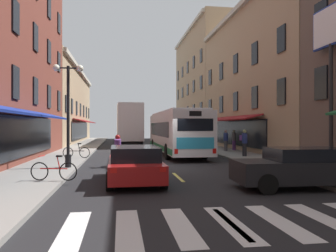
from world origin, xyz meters
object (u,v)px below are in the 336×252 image
object	(u,v)px
sedan_far	(134,164)
pedestrian_mid	(213,138)
sedan_near	(125,136)
bicycle_near	(76,152)
pedestrian_near	(244,142)
street_lamp_twin	(68,110)
billboard_sign	(331,45)
pedestrian_far	(226,140)
sedan_mid	(302,168)
box_truck	(129,125)
bicycle_mid	(54,171)
pedestrian_rear	(234,140)
transit_bus	(176,132)
motorcycle_rider	(118,153)

from	to	relation	value
sedan_far	pedestrian_mid	world-z (taller)	pedestrian_mid
sedan_near	sedan_far	world-z (taller)	sedan_far
bicycle_near	pedestrian_near	xyz separation A→B (m)	(10.68, -0.36, 0.56)
pedestrian_near	street_lamp_twin	distance (m)	11.47
billboard_sign	street_lamp_twin	bearing A→B (deg)	167.72
bicycle_near	pedestrian_far	size ratio (longest dim) A/B	1.01
sedan_mid	bicycle_near	distance (m)	13.73
box_truck	bicycle_mid	xyz separation A→B (m)	(-3.29, -21.55, -1.68)
sedan_near	bicycle_near	bearing A→B (deg)	-97.72
bicycle_near	pedestrian_rear	world-z (taller)	pedestrian_rear
transit_bus	pedestrian_mid	bearing A→B (deg)	51.16
pedestrian_mid	pedestrian_far	distance (m)	4.28
box_truck	sedan_far	distance (m)	21.56
bicycle_near	street_lamp_twin	bearing A→B (deg)	-87.37
pedestrian_near	street_lamp_twin	xyz separation A→B (m)	(-10.47, -4.34, 1.80)
street_lamp_twin	sedan_near	bearing A→B (deg)	83.91
pedestrian_near	bicycle_mid	bearing A→B (deg)	-23.74
transit_bus	motorcycle_rider	size ratio (longest dim) A/B	5.83
box_truck	bicycle_near	world-z (taller)	box_truck
sedan_far	motorcycle_rider	distance (m)	4.85
billboard_sign	pedestrian_rear	bearing A→B (deg)	90.84
billboard_sign	sedan_far	xyz separation A→B (m)	(-8.88, -1.28, -5.08)
bicycle_near	billboard_sign	bearing A→B (deg)	-31.11
street_lamp_twin	pedestrian_mid	bearing A→B (deg)	50.55
billboard_sign	sedan_mid	distance (m)	6.93
bicycle_near	pedestrian_mid	xyz separation A→B (m)	(11.10, 8.53, 0.46)
transit_bus	pedestrian_mid	world-z (taller)	transit_bus
bicycle_mid	pedestrian_rear	distance (m)	17.84
sedan_near	bicycle_mid	xyz separation A→B (m)	(-3.07, -33.56, -0.18)
motorcycle_rider	pedestrian_rear	xyz separation A→B (m)	(9.35, 8.70, 0.27)
sedan_far	bicycle_near	xyz separation A→B (m)	(-3.19, 8.56, -0.18)
sedan_near	pedestrian_near	xyz separation A→B (m)	(7.30, -25.32, 0.38)
sedan_far	bicycle_mid	size ratio (longest dim) A/B	2.76
transit_bus	pedestrian_mid	size ratio (longest dim) A/B	7.48
sedan_far	motorcycle_rider	world-z (taller)	motorcycle_rider
sedan_near	sedan_mid	bearing A→B (deg)	-81.48
motorcycle_rider	street_lamp_twin	world-z (taller)	street_lamp_twin
transit_bus	pedestrian_far	distance (m)	4.40
transit_bus	pedestrian_mid	xyz separation A→B (m)	(4.35, 5.40, -0.70)
bicycle_mid	pedestrian_rear	bearing A→B (deg)	49.50
billboard_sign	bicycle_near	distance (m)	15.05
transit_bus	street_lamp_twin	size ratio (longest dim) A/B	2.47
transit_bus	motorcycle_rider	xyz separation A→B (m)	(-4.21, -6.88, -0.95)
motorcycle_rider	bicycle_near	xyz separation A→B (m)	(-2.54, 3.75, -0.21)
billboard_sign	transit_bus	xyz separation A→B (m)	(-5.31, 10.41, -4.11)
billboard_sign	street_lamp_twin	size ratio (longest dim) A/B	1.52
sedan_mid	pedestrian_rear	bearing A→B (deg)	78.46
pedestrian_far	sedan_near	bearing A→B (deg)	-140.23
pedestrian_mid	pedestrian_rear	size ratio (longest dim) A/B	0.99
sedan_near	pedestrian_rear	world-z (taller)	pedestrian_rear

